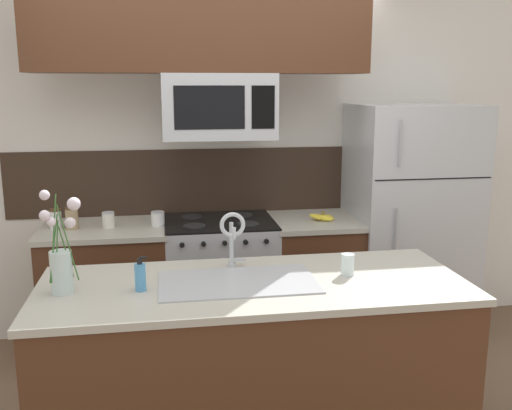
# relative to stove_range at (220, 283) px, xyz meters

# --- Properties ---
(rear_partition) EXTENTS (5.20, 0.10, 2.60)m
(rear_partition) POSITION_rel_stove_range_xyz_m (0.30, 0.38, 0.84)
(rear_partition) COLOR silver
(rear_partition) RESTS_ON ground
(splash_band) EXTENTS (2.99, 0.01, 0.48)m
(splash_band) POSITION_rel_stove_range_xyz_m (-0.00, 0.32, 0.69)
(splash_band) COLOR #332319
(splash_band) RESTS_ON rear_partition
(back_counter_left) EXTENTS (0.85, 0.65, 0.91)m
(back_counter_left) POSITION_rel_stove_range_xyz_m (-0.79, 0.00, -0.01)
(back_counter_left) COLOR #4C2B19
(back_counter_left) RESTS_ON ground
(back_counter_right) EXTENTS (0.63, 0.65, 0.91)m
(back_counter_right) POSITION_rel_stove_range_xyz_m (0.68, 0.00, -0.01)
(back_counter_right) COLOR #4C2B19
(back_counter_right) RESTS_ON ground
(stove_range) EXTENTS (0.76, 0.64, 0.93)m
(stove_range) POSITION_rel_stove_range_xyz_m (0.00, 0.00, 0.00)
(stove_range) COLOR #B7BABF
(stove_range) RESTS_ON ground
(microwave) EXTENTS (0.74, 0.40, 0.43)m
(microwave) POSITION_rel_stove_range_xyz_m (0.00, -0.02, 1.25)
(microwave) COLOR #B7BABF
(upper_cabinet_band) EXTENTS (2.17, 0.34, 0.60)m
(upper_cabinet_band) POSITION_rel_stove_range_xyz_m (-0.11, -0.05, 1.76)
(upper_cabinet_band) COLOR #4C2B19
(refrigerator) EXTENTS (0.86, 0.74, 1.72)m
(refrigerator) POSITION_rel_stove_range_xyz_m (1.41, 0.02, 0.40)
(refrigerator) COLOR #B7BABF
(refrigerator) RESTS_ON ground
(storage_jar_tall) EXTENTS (0.08, 0.08, 0.13)m
(storage_jar_tall) POSITION_rel_stove_range_xyz_m (-1.10, 0.01, 0.51)
(storage_jar_tall) COLOR silver
(storage_jar_tall) RESTS_ON back_counter_left
(storage_jar_medium) EXTENTS (0.08, 0.08, 0.15)m
(storage_jar_medium) POSITION_rel_stove_range_xyz_m (-0.99, -0.02, 0.52)
(storage_jar_medium) COLOR #997F5B
(storage_jar_medium) RESTS_ON back_counter_left
(storage_jar_short) EXTENTS (0.08, 0.08, 0.10)m
(storage_jar_short) POSITION_rel_stove_range_xyz_m (-0.75, -0.02, 0.50)
(storage_jar_short) COLOR silver
(storage_jar_short) RESTS_ON back_counter_left
(storage_jar_squat) EXTENTS (0.09, 0.09, 0.10)m
(storage_jar_squat) POSITION_rel_stove_range_xyz_m (-0.42, -0.03, 0.50)
(storage_jar_squat) COLOR silver
(storage_jar_squat) RESTS_ON back_counter_left
(banana_bunch) EXTENTS (0.19, 0.15, 0.08)m
(banana_bunch) POSITION_rel_stove_range_xyz_m (0.73, -0.06, 0.47)
(banana_bunch) COLOR yellow
(banana_bunch) RESTS_ON back_counter_right
(island_counter) EXTENTS (2.08, 0.82, 0.91)m
(island_counter) POSITION_rel_stove_range_xyz_m (0.04, -1.25, -0.01)
(island_counter) COLOR #4C2B19
(island_counter) RESTS_ON ground
(kitchen_sink) EXTENTS (0.76, 0.43, 0.16)m
(kitchen_sink) POSITION_rel_stove_range_xyz_m (-0.04, -1.25, 0.38)
(kitchen_sink) COLOR #ADAFB5
(kitchen_sink) RESTS_ON island_counter
(sink_faucet) EXTENTS (0.14, 0.14, 0.31)m
(sink_faucet) POSITION_rel_stove_range_xyz_m (-0.03, -1.04, 0.65)
(sink_faucet) COLOR #B7BABF
(sink_faucet) RESTS_ON island_counter
(dish_soap_bottle) EXTENTS (0.06, 0.05, 0.16)m
(dish_soap_bottle) POSITION_rel_stove_range_xyz_m (-0.50, -1.28, 0.52)
(dish_soap_bottle) COLOR #4C93C6
(dish_soap_bottle) RESTS_ON island_counter
(drinking_glass) EXTENTS (0.07, 0.07, 0.11)m
(drinking_glass) POSITION_rel_stove_range_xyz_m (0.52, -1.23, 0.50)
(drinking_glass) COLOR silver
(drinking_glass) RESTS_ON island_counter
(flower_vase) EXTENTS (0.18, 0.12, 0.49)m
(flower_vase) POSITION_rel_stove_range_xyz_m (-0.85, -1.26, 0.60)
(flower_vase) COLOR silver
(flower_vase) RESTS_ON island_counter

